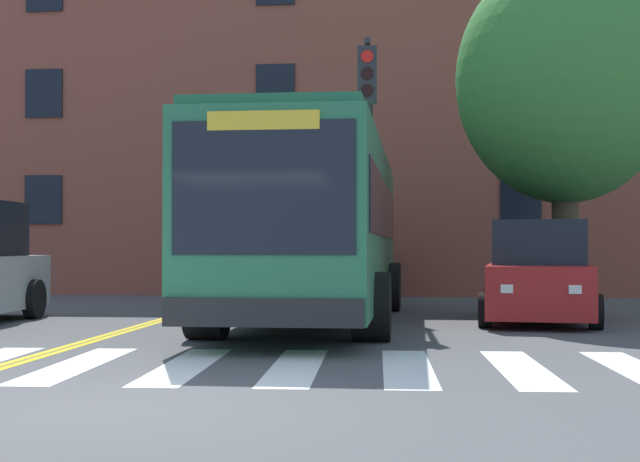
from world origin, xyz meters
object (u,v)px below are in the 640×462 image
at_px(car_black_behind_bus, 354,257).
at_px(street_tree_curbside_large, 565,81).
at_px(car_red_far_lane, 538,276).
at_px(city_bus, 316,224).
at_px(traffic_light_overhead, 368,132).

distance_m(car_black_behind_bus, street_tree_curbside_large, 10.49).
height_order(car_red_far_lane, car_black_behind_bus, car_black_behind_bus).
relative_size(car_black_behind_bus, street_tree_curbside_large, 0.74).
bearing_deg(city_bus, traffic_light_overhead, 36.29).
xyz_separation_m(city_bus, car_red_far_lane, (4.10, -0.05, -0.96)).
bearing_deg(city_bus, street_tree_curbside_large, 14.82).
relative_size(car_red_far_lane, car_black_behind_bus, 0.78).
height_order(car_black_behind_bus, street_tree_curbside_large, street_tree_curbside_large).
relative_size(car_red_far_lane, traffic_light_overhead, 0.76).
bearing_deg(car_black_behind_bus, car_red_far_lane, -67.80).
height_order(traffic_light_overhead, street_tree_curbside_large, street_tree_curbside_large).
distance_m(city_bus, car_red_far_lane, 4.21).
bearing_deg(car_black_behind_bus, traffic_light_overhead, -84.34).
height_order(car_black_behind_bus, traffic_light_overhead, traffic_light_overhead).
distance_m(car_red_far_lane, street_tree_curbside_large, 4.09).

